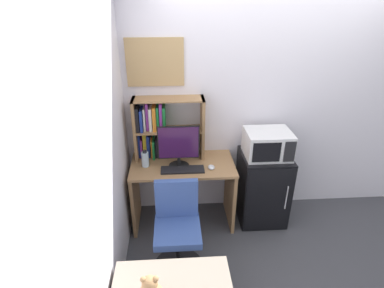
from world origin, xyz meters
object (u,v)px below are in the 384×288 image
Objects in this scene: monitor at (179,146)px; computer_mouse at (211,167)px; hutch_bookshelf at (159,126)px; desk_chair at (178,233)px; mini_fridge at (262,187)px; microwave at (268,144)px; wall_corkboard at (155,62)px; keyboard at (183,170)px; water_bottle at (145,159)px.

monitor is 0.42m from computer_mouse.
hutch_bookshelf is 1.14m from desk_chair.
computer_mouse is 0.74m from mini_fridge.
microwave is at bearing 12.35° from computer_mouse.
wall_corkboard is at bearing 100.63° from desk_chair.
keyboard is 4.75× the size of computer_mouse.
computer_mouse is 0.77m from desk_chair.
monitor reaches higher than mini_fridge.
hutch_bookshelf is at bearing -86.11° from wall_corkboard.
water_bottle is 0.20× the size of desk_chair.
hutch_bookshelf is 0.72m from computer_mouse.
desk_chair is 1.70m from wall_corkboard.
hutch_bookshelf reaches higher than keyboard.
desk_chair is at bearing -79.37° from wall_corkboard.
water_bottle is at bearing 174.51° from monitor.
water_bottle reaches higher than keyboard.
mini_fridge is at bearing 9.71° from keyboard.
hutch_bookshelf is 1.62× the size of monitor.
hutch_bookshelf is at bearing 126.04° from keyboard.
water_bottle is at bearing -114.24° from wall_corkboard.
mini_fridge is 1.42× the size of wall_corkboard.
monitor is (0.21, -0.25, -0.12)m from hutch_bookshelf.
microwave reaches higher than keyboard.
microwave is at bearing -12.84° from wall_corkboard.
monitor is 0.97× the size of microwave.
monitor is 1.14m from mini_fridge.
hutch_bookshelf is 7.97× the size of computer_mouse.
wall_corkboard is at bearing 93.89° from hutch_bookshelf.
monitor is 0.39m from water_bottle.
water_bottle is (-0.36, 0.03, -0.16)m from monitor.
hutch_bookshelf reaches higher than microwave.
microwave is 0.82× the size of wall_corkboard.
water_bottle reaches higher than computer_mouse.
keyboard is at bearing -17.01° from water_bottle.
water_bottle is 0.22× the size of mini_fridge.
keyboard is at bearing -67.83° from monitor.
hutch_bookshelf reaches higher than computer_mouse.
monitor is 0.88m from wall_corkboard.
hutch_bookshelf reaches higher than mini_fridge.
microwave is at bearing 89.88° from mini_fridge.
desk_chair is at bearing -145.65° from microwave.
microwave is at bearing 4.54° from monitor.
keyboard is at bearing -170.11° from microwave.
microwave is 1.34m from desk_chair.
hutch_bookshelf is 1.57× the size of microwave.
monitor is at bearing -175.64° from mini_fridge.
monitor is at bearing -5.49° from water_bottle.
mini_fridge is 0.56m from microwave.
monitor is 0.97m from microwave.
mini_fridge is (0.96, 0.07, -0.61)m from monitor.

